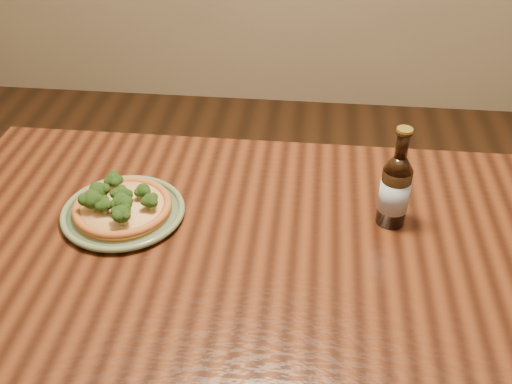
# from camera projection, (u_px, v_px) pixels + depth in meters

# --- Properties ---
(table) EXTENTS (1.60, 0.90, 0.75)m
(table) POSITION_uv_depth(u_px,v_px,m) (301.00, 296.00, 1.22)
(table) COLOR #461F0F
(table) RESTS_ON ground
(plate) EXTENTS (0.26, 0.26, 0.02)m
(plate) POSITION_uv_depth(u_px,v_px,m) (123.00, 212.00, 1.28)
(plate) COLOR #596848
(plate) RESTS_ON table
(pizza) EXTENTS (0.21, 0.21, 0.07)m
(pizza) POSITION_uv_depth(u_px,v_px,m) (121.00, 205.00, 1.26)
(pizza) COLOR #A85A25
(pizza) RESTS_ON plate
(beer_bottle) EXTENTS (0.06, 0.06, 0.23)m
(beer_bottle) POSITION_uv_depth(u_px,v_px,m) (395.00, 189.00, 1.22)
(beer_bottle) COLOR black
(beer_bottle) RESTS_ON table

